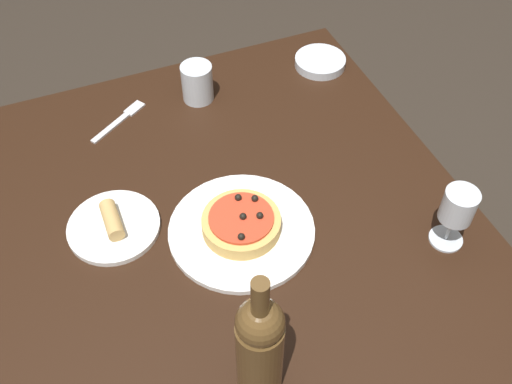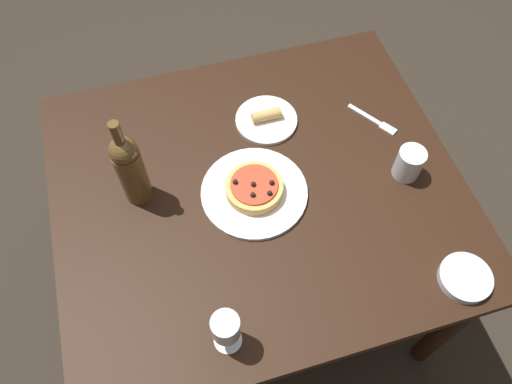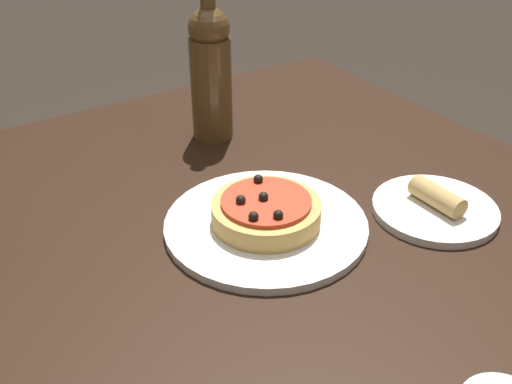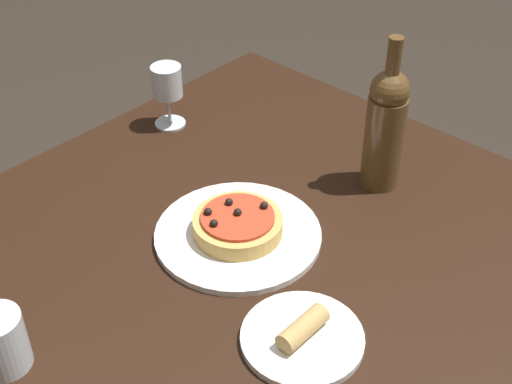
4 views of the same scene
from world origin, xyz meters
The scene contains 10 objects.
ground_plane centered at (0.00, 0.00, 0.00)m, with size 14.00×14.00×0.00m, color #2D261E.
dining_table centered at (0.00, 0.00, 0.64)m, with size 1.12×0.99×0.73m.
dinner_plate centered at (0.02, 0.02, 0.73)m, with size 0.29×0.29×0.01m.
pizza centered at (0.02, 0.02, 0.76)m, with size 0.16×0.16×0.05m.
wine_glass centered at (0.19, 0.38, 0.82)m, with size 0.07×0.07×0.14m.
wine_bottle centered at (0.32, -0.07, 0.85)m, with size 0.07×0.07×0.30m.
water_cup centered at (-0.41, 0.07, 0.77)m, with size 0.08×0.08×0.09m.
side_bowl centered at (-0.41, 0.40, 0.74)m, with size 0.13×0.13×0.02m.
fork centered at (-0.40, -0.12, 0.73)m, with size 0.11×0.15×0.00m.
side_plate centered at (-0.09, -0.21, 0.74)m, with size 0.19×0.19×0.04m.
Camera 2 is at (0.21, 0.70, 1.89)m, focal length 35.00 mm.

